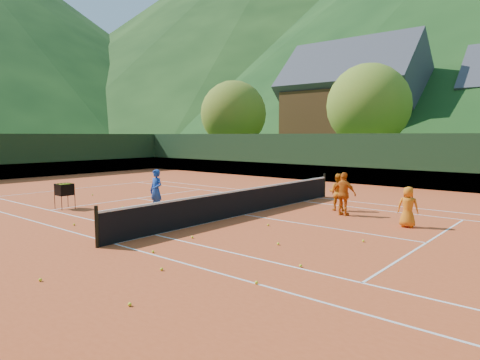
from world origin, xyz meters
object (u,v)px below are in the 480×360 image
Objects in this scene: coach at (156,190)px; student_a at (338,192)px; tennis_net at (244,201)px; student_c at (408,207)px; ball_hopper at (64,190)px; student_b at (344,194)px; chalet_left at (353,109)px.

student_a is (5.29, 4.57, -0.08)m from coach.
student_a is 3.75m from tennis_net.
coach is 9.01m from student_c.
ball_hopper is at bearing -149.12° from coach.
student_a is at bearing -36.47° from student_c.
ball_hopper is at bearing 33.92° from student_b.
student_c is at bearing 24.36° from ball_hopper.
student_b is 0.13× the size of tennis_net.
student_b is 1.58× the size of ball_hopper.
coach is at bearing 7.81° from student_c.
ball_hopper is 34.10m from chalet_left.
student_c is at bearing 141.98° from student_a.
student_b is 3.63m from tennis_net.
student_b reaches higher than student_c.
ball_hopper is (-9.11, -5.77, -0.04)m from student_b.
student_b is at bearing 32.33° from ball_hopper.
tennis_net is at bearing 29.53° from ball_hopper.
coach is at bearing 32.51° from ball_hopper.
ball_hopper is (-8.45, -6.58, 0.03)m from student_a.
student_a is 1.10× the size of student_c.
chalet_left is (-3.74, 33.54, 4.88)m from ball_hopper.
student_a reaches higher than tennis_net.
student_c is at bearing 169.40° from student_b.
ball_hopper is at bearing -83.63° from chalet_left.
student_a is 0.91× the size of student_b.
coach is 1.23× the size of student_c.
chalet_left is at bearing -80.39° from student_a.
student_a is 0.12× the size of tennis_net.
student_c is 5.58m from tennis_net.
student_a is 0.10× the size of chalet_left.
student_c is 1.30× the size of ball_hopper.
student_b is at bearing -25.35° from student_c.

